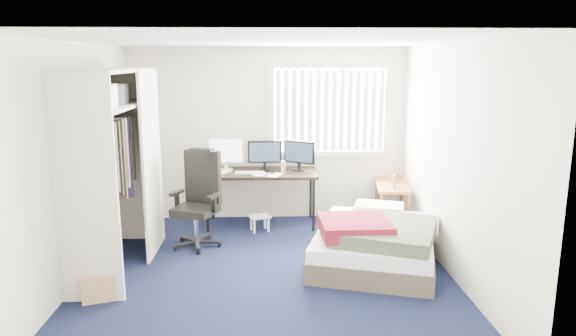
# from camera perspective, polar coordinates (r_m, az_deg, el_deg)

# --- Properties ---
(ground) EXTENTS (4.20, 4.20, 0.00)m
(ground) POSITION_cam_1_polar(r_m,az_deg,el_deg) (5.80, -2.25, -11.57)
(ground) COLOR black
(ground) RESTS_ON ground
(room_shell) EXTENTS (4.20, 4.20, 4.20)m
(room_shell) POSITION_cam_1_polar(r_m,az_deg,el_deg) (5.38, -2.38, 3.35)
(room_shell) COLOR silver
(room_shell) RESTS_ON ground
(window_assembly) EXTENTS (1.72, 0.09, 1.32)m
(window_assembly) POSITION_cam_1_polar(r_m,az_deg,el_deg) (7.45, 4.66, 6.39)
(window_assembly) COLOR white
(window_assembly) RESTS_ON ground
(closet) EXTENTS (0.64, 1.84, 2.22)m
(closet) POSITION_cam_1_polar(r_m,az_deg,el_deg) (5.92, -18.78, 1.95)
(closet) COLOR beige
(closet) RESTS_ON ground
(desk) EXTENTS (1.58, 0.75, 1.23)m
(desk) POSITION_cam_1_polar(r_m,az_deg,el_deg) (7.23, -3.00, -0.17)
(desk) COLOR black
(desk) RESTS_ON ground
(office_chair) EXTENTS (0.74, 0.74, 1.22)m
(office_chair) POSITION_cam_1_polar(r_m,az_deg,el_deg) (6.59, -9.89, -4.50)
(office_chair) COLOR black
(office_chair) RESTS_ON ground
(footstool) EXTENTS (0.33, 0.30, 0.22)m
(footstool) POSITION_cam_1_polar(r_m,az_deg,el_deg) (7.09, -3.17, -5.66)
(footstool) COLOR white
(footstool) RESTS_ON ground
(nightstand) EXTENTS (0.55, 0.93, 0.79)m
(nightstand) POSITION_cam_1_polar(r_m,az_deg,el_deg) (7.36, 11.50, -2.28)
(nightstand) COLOR brown
(nightstand) RESTS_ON ground
(bed) EXTENTS (1.77, 2.07, 0.59)m
(bed) POSITION_cam_1_polar(r_m,az_deg,el_deg) (6.08, 9.68, -7.98)
(bed) COLOR #453C31
(bed) RESTS_ON ground
(pine_box) EXTENTS (0.42, 0.36, 0.27)m
(pine_box) POSITION_cam_1_polar(r_m,az_deg,el_deg) (5.52, -20.09, -12.09)
(pine_box) COLOR tan
(pine_box) RESTS_ON ground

